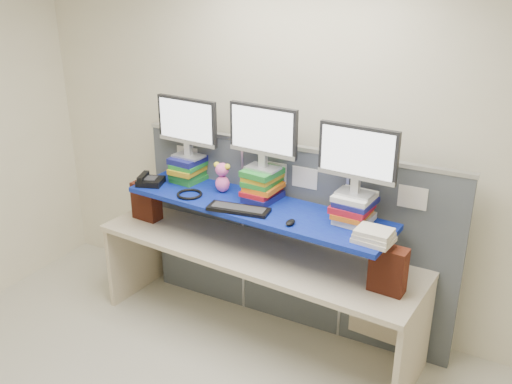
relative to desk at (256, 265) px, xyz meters
The scene contains 18 objects.
room 1.68m from the desk, 83.68° to the right, with size 5.00×4.00×2.80m.
cubicle_partition 0.38m from the desk, 61.78° to the left, with size 2.60×0.06×1.53m.
desk is the anchor object (origin of this frame).
brick_pier_left 1.10m from the desk, behind, with size 0.23×0.13×0.32m, color maroon.
brick_pier_right 1.10m from the desk, ahead, with size 0.23×0.13×0.32m, color maroon.
blue_board 0.49m from the desk, 90.00° to the right, with size 2.06×0.51×0.04m, color #0B108D.
book_stack_left 0.96m from the desk, 165.88° to the left, with size 0.25×0.32×0.20m.
book_stack_center 0.64m from the desk, 93.48° to the left, with size 0.27×0.33×0.24m.
book_stack_right 0.95m from the desk, ahead, with size 0.28×0.30×0.20m.
monitor_left 1.22m from the desk, 166.16° to the left, with size 0.55×0.17×0.48m.
monitor_center 1.03m from the desk, 93.13° to the left, with size 0.55×0.17×0.48m.
monitor_right 1.22m from the desk, ahead, with size 0.55×0.17×0.48m.
keyboard 0.55m from the desk, 110.24° to the right, with size 0.47×0.22×0.03m.
mouse 0.67m from the desk, 27.12° to the right, with size 0.06×0.10×0.03m, color black.
desk_phone 1.09m from the desk, behind, with size 0.24×0.23×0.08m.
headset 0.75m from the desk, behind, with size 0.20×0.20×0.02m, color black.
plush_toy 0.73m from the desk, 164.12° to the left, with size 0.14×0.10×0.24m.
binder_stack 1.10m from the desk, ahead, with size 0.26×0.21×0.09m.
Camera 1 is at (1.64, -1.90, 2.82)m, focal length 40.00 mm.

